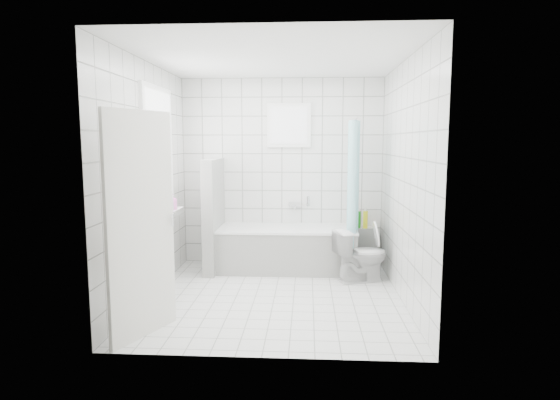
{
  "coord_description": "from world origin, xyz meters",
  "views": [
    {
      "loc": [
        0.36,
        -5.06,
        1.73
      ],
      "look_at": [
        0.04,
        0.35,
        1.05
      ],
      "focal_mm": 30.0,
      "sensor_mm": 36.0,
      "label": 1
    }
  ],
  "objects": [
    {
      "name": "ceiling",
      "position": [
        0.0,
        0.0,
        2.6
      ],
      "size": [
        3.0,
        3.0,
        0.0
      ],
      "primitive_type": "plane",
      "rotation": [
        3.14,
        0.0,
        0.0
      ],
      "color": "white",
      "rests_on": "ground"
    },
    {
      "name": "toilet",
      "position": [
        1.03,
        0.65,
        0.33
      ],
      "size": [
        0.73,
        0.56,
        0.66
      ],
      "primitive_type": "imported",
      "rotation": [
        0.0,
        0.0,
        1.9
      ],
      "color": "white",
      "rests_on": "ground"
    },
    {
      "name": "partition_wall",
      "position": [
        -0.89,
        1.07,
        0.75
      ],
      "size": [
        0.15,
        0.85,
        1.5
      ],
      "primitive_type": "cube",
      "color": "white",
      "rests_on": "ground"
    },
    {
      "name": "ledge_bottles",
      "position": [
        1.1,
        1.33,
        0.67
      ],
      "size": [
        0.16,
        0.17,
        0.24
      ],
      "color": "#158217",
      "rests_on": "tiled_ledge"
    },
    {
      "name": "window_sill",
      "position": [
        -1.31,
        0.3,
        0.86
      ],
      "size": [
        0.18,
        1.02,
        0.08
      ],
      "primitive_type": "cube",
      "color": "white",
      "rests_on": "wall_left"
    },
    {
      "name": "tiled_ledge",
      "position": [
        1.11,
        1.38,
        0.28
      ],
      "size": [
        0.4,
        0.24,
        0.55
      ],
      "primitive_type": "cube",
      "color": "white",
      "rests_on": "ground"
    },
    {
      "name": "wall_left",
      "position": [
        -1.4,
        0.0,
        1.3
      ],
      "size": [
        0.02,
        3.0,
        2.6
      ],
      "primitive_type": "cube",
      "color": "white",
      "rests_on": "ground"
    },
    {
      "name": "shower_curtain",
      "position": [
        0.95,
        0.97,
        1.1
      ],
      "size": [
        0.14,
        0.48,
        1.78
      ],
      "primitive_type": null,
      "color": "#46C4CD",
      "rests_on": "curtain_rod"
    },
    {
      "name": "door",
      "position": [
        -1.09,
        -1.11,
        1.0
      ],
      "size": [
        0.36,
        0.75,
        2.0
      ],
      "primitive_type": "cube",
      "rotation": [
        0.0,
        0.0,
        -0.41
      ],
      "color": "silver",
      "rests_on": "ground"
    },
    {
      "name": "sill_bottles",
      "position": [
        -1.3,
        0.24,
        1.04
      ],
      "size": [
        0.18,
        0.75,
        0.33
      ],
      "color": "silver",
      "rests_on": "window_sill"
    },
    {
      "name": "wall_front",
      "position": [
        0.0,
        -1.5,
        1.3
      ],
      "size": [
        2.8,
        0.02,
        2.6
      ],
      "primitive_type": "cube",
      "color": "white",
      "rests_on": "ground"
    },
    {
      "name": "window_back",
      "position": [
        0.1,
        1.46,
        1.95
      ],
      "size": [
        0.5,
        0.01,
        0.5
      ],
      "primitive_type": "cube",
      "color": "white",
      "rests_on": "wall_back"
    },
    {
      "name": "bathtub",
      "position": [
        0.09,
        1.12,
        0.29
      ],
      "size": [
        1.84,
        0.77,
        0.58
      ],
      "color": "white",
      "rests_on": "ground"
    },
    {
      "name": "wall_right",
      "position": [
        1.4,
        0.0,
        1.3
      ],
      "size": [
        0.02,
        3.0,
        2.6
      ],
      "primitive_type": "cube",
      "color": "white",
      "rests_on": "ground"
    },
    {
      "name": "curtain_rod",
      "position": [
        0.95,
        1.1,
        2.0
      ],
      "size": [
        0.02,
        0.8,
        0.02
      ],
      "primitive_type": "cylinder",
      "rotation": [
        1.57,
        0.0,
        0.0
      ],
      "color": "silver",
      "rests_on": "wall_back"
    },
    {
      "name": "window_left",
      "position": [
        -1.35,
        0.3,
        1.6
      ],
      "size": [
        0.01,
        0.9,
        1.4
      ],
      "primitive_type": "cube",
      "color": "white",
      "rests_on": "wall_left"
    },
    {
      "name": "tub_faucet",
      "position": [
        0.19,
        1.46,
        0.85
      ],
      "size": [
        0.18,
        0.06,
        0.06
      ],
      "primitive_type": "cube",
      "color": "silver",
      "rests_on": "wall_back"
    },
    {
      "name": "ground",
      "position": [
        0.0,
        0.0,
        0.0
      ],
      "size": [
        3.0,
        3.0,
        0.0
      ],
      "primitive_type": "plane",
      "color": "white",
      "rests_on": "ground"
    },
    {
      "name": "wall_back",
      "position": [
        0.0,
        1.5,
        1.3
      ],
      "size": [
        2.8,
        0.02,
        2.6
      ],
      "primitive_type": "cube",
      "color": "white",
      "rests_on": "ground"
    }
  ]
}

